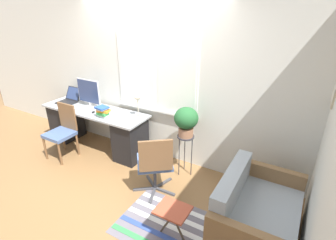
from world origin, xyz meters
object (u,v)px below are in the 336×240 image
Objects in this scene: plant_stand at (186,141)px; folding_stool at (173,212)px; mouse at (93,112)px; desk_lamp at (138,102)px; potted_plant at (186,120)px; monitor at (89,93)px; office_chair_swivel at (155,163)px; keyboard at (83,110)px; desk_chair_wooden at (62,130)px; book_stack at (103,112)px; laptop at (69,99)px; couch_loveseat at (254,217)px.

folding_stool is (0.43, -1.17, -0.20)m from plant_stand.
plant_stand is (1.65, 0.17, -0.18)m from mouse.
potted_plant is (0.89, -0.07, -0.09)m from desk_lamp.
monitor is 1.93m from office_chair_swivel.
desk_chair_wooden is at bearing -109.13° from keyboard.
keyboard is 0.50× the size of plant_stand.
plant_stand is at bearing -0.35° from monitor.
book_stack reaches higher than folding_stool.
book_stack is at bearing -8.96° from mouse.
laptop is 0.79m from mouse.
office_chair_swivel is at bearing 85.77° from couch_loveseat.
monitor is 0.77m from desk_chair_wooden.
book_stack reaches higher than plant_stand.
book_stack is 1.43m from plant_stand.
plant_stand is at bearing -153.43° from potted_plant.
office_chair_swivel reaches higher than keyboard.
desk_lamp is at bearing 29.18° from desk_chair_wooden.
monitor reaches higher than mouse.
desk_lamp is 1.13m from office_chair_swivel.
keyboard is at bearing -178.38° from mouse.
potted_plant reaches higher than desk_chair_wooden.
mouse is at bearing 171.04° from book_stack.
potted_plant is at bearing 110.19° from folding_stool.
monitor is at bearing 76.78° from couch_loveseat.
folding_stool is (2.45, -0.62, -0.11)m from desk_chair_wooden.
couch_loveseat is at bearing 138.33° from office_chair_swivel.
couch_loveseat is (2.09, -0.78, -0.71)m from desk_lamp.
couch_loveseat is at bearing -11.02° from book_stack.
folding_stool is at bearing -27.75° from book_stack.
potted_plant is (1.39, 0.21, 0.08)m from book_stack.
plant_stand is (2.02, 0.55, 0.09)m from desk_chair_wooden.
keyboard is at bearing 156.89° from folding_stool.
laptop is 3.72m from couch_loveseat.
keyboard is at bearing -51.55° from office_chair_swivel.
couch_loveseat is 0.90m from folding_stool.
laptop is at bearing 167.88° from mouse.
keyboard is at bearing -174.62° from plant_stand.
book_stack is (0.51, -0.22, -0.17)m from monitor.
monitor is 1.54× the size of keyboard.
monitor is at bearing 91.96° from keyboard.
book_stack is 0.52× the size of folding_stool.
book_stack is at bearing -171.30° from potted_plant.
laptop is at bearing 168.67° from book_stack.
desk_chair_wooden is (-0.13, -0.37, -0.26)m from keyboard.
monitor is at bearing 78.05° from desk_chair_wooden.
folding_stool is at bearing -69.81° from potted_plant.
laptop reaches higher than mouse.
mouse is 0.15× the size of folding_stool.
book_stack is 2.10m from folding_stool.
monitor reaches higher than potted_plant.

